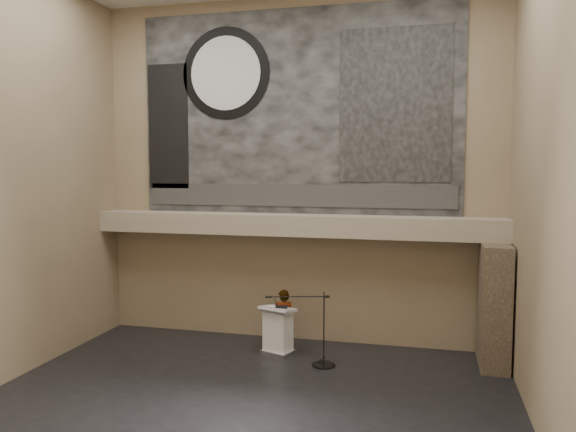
# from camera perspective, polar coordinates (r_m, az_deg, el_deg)

# --- Properties ---
(floor) EXTENTS (10.00, 10.00, 0.00)m
(floor) POSITION_cam_1_polar(r_m,az_deg,el_deg) (11.01, -4.28, -18.30)
(floor) COLOR black
(floor) RESTS_ON ground
(wall_back) EXTENTS (10.00, 0.02, 8.50)m
(wall_back) POSITION_cam_1_polar(r_m,az_deg,el_deg) (13.97, 0.80, 4.57)
(wall_back) COLOR #7D6A4F
(wall_back) RESTS_ON floor
(wall_front) EXTENTS (10.00, 0.02, 8.50)m
(wall_front) POSITION_cam_1_polar(r_m,az_deg,el_deg) (6.45, -15.83, 3.88)
(wall_front) COLOR #7D6A4F
(wall_front) RESTS_ON floor
(wall_left) EXTENTS (0.02, 8.00, 8.50)m
(wall_left) POSITION_cam_1_polar(r_m,az_deg,el_deg) (12.63, -26.54, 4.00)
(wall_left) COLOR #7D6A4F
(wall_left) RESTS_ON floor
(wall_right) EXTENTS (0.02, 8.00, 8.50)m
(wall_right) POSITION_cam_1_polar(r_m,az_deg,el_deg) (9.76, 24.71, 3.93)
(wall_right) COLOR #7D6A4F
(wall_right) RESTS_ON floor
(soffit) EXTENTS (10.00, 0.80, 0.50)m
(soffit) POSITION_cam_1_polar(r_m,az_deg,el_deg) (13.65, 0.41, -0.90)
(soffit) COLOR gray
(soffit) RESTS_ON wall_back
(sprinkler_left) EXTENTS (0.04, 0.04, 0.06)m
(sprinkler_left) POSITION_cam_1_polar(r_m,az_deg,el_deg) (14.10, -5.97, -1.89)
(sprinkler_left) COLOR #B2893D
(sprinkler_left) RESTS_ON soffit
(sprinkler_right) EXTENTS (0.04, 0.04, 0.06)m
(sprinkler_right) POSITION_cam_1_polar(r_m,az_deg,el_deg) (13.31, 8.33, -2.32)
(sprinkler_right) COLOR #B2893D
(sprinkler_right) RESTS_ON soffit
(banner) EXTENTS (8.00, 0.05, 5.00)m
(banner) POSITION_cam_1_polar(r_m,az_deg,el_deg) (14.00, 0.78, 10.52)
(banner) COLOR black
(banner) RESTS_ON wall_back
(banner_text_strip) EXTENTS (7.76, 0.02, 0.55)m
(banner_text_strip) POSITION_cam_1_polar(r_m,az_deg,el_deg) (13.92, 0.73, 2.10)
(banner_text_strip) COLOR #2A2A2A
(banner_text_strip) RESTS_ON banner
(banner_clock_rim) EXTENTS (2.30, 0.02, 2.30)m
(banner_clock_rim) POSITION_cam_1_polar(r_m,az_deg,el_deg) (14.61, -6.35, 14.21)
(banner_clock_rim) COLOR black
(banner_clock_rim) RESTS_ON banner
(banner_clock_face) EXTENTS (1.84, 0.02, 1.84)m
(banner_clock_face) POSITION_cam_1_polar(r_m,az_deg,el_deg) (14.59, -6.38, 14.22)
(banner_clock_face) COLOR silver
(banner_clock_face) RESTS_ON banner
(banner_building_print) EXTENTS (2.60, 0.02, 3.60)m
(banner_building_print) POSITION_cam_1_polar(r_m,az_deg,el_deg) (13.62, 10.80, 11.01)
(banner_building_print) COLOR black
(banner_building_print) RESTS_ON banner
(banner_brick_print) EXTENTS (1.10, 0.02, 3.20)m
(banner_brick_print) POSITION_cam_1_polar(r_m,az_deg,el_deg) (15.09, -12.08, 8.87)
(banner_brick_print) COLOR black
(banner_brick_print) RESTS_ON banner
(stone_pier) EXTENTS (0.60, 1.40, 2.70)m
(stone_pier) POSITION_cam_1_polar(r_m,az_deg,el_deg) (13.17, 20.20, -8.50)
(stone_pier) COLOR #403327
(stone_pier) RESTS_ON floor
(lectern) EXTENTS (0.91, 0.77, 1.14)m
(lectern) POSITION_cam_1_polar(r_m,az_deg,el_deg) (13.37, -1.03, -11.52)
(lectern) COLOR silver
(lectern) RESTS_ON floor
(binder) EXTENTS (0.32, 0.28, 0.04)m
(binder) POSITION_cam_1_polar(r_m,az_deg,el_deg) (13.16, -0.67, -9.23)
(binder) COLOR black
(binder) RESTS_ON lectern
(papers) EXTENTS (0.30, 0.35, 0.00)m
(papers) POSITION_cam_1_polar(r_m,az_deg,el_deg) (13.26, -1.75, -9.20)
(papers) COLOR silver
(papers) RESTS_ON lectern
(speaker_person) EXTENTS (0.60, 0.47, 1.46)m
(speaker_person) POSITION_cam_1_polar(r_m,az_deg,el_deg) (13.59, -0.47, -10.47)
(speaker_person) COLOR silver
(speaker_person) RESTS_ON floor
(mic_stand) EXTENTS (1.49, 0.62, 1.64)m
(mic_stand) POSITION_cam_1_polar(r_m,az_deg,el_deg) (12.70, 3.44, -13.84)
(mic_stand) COLOR black
(mic_stand) RESTS_ON floor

